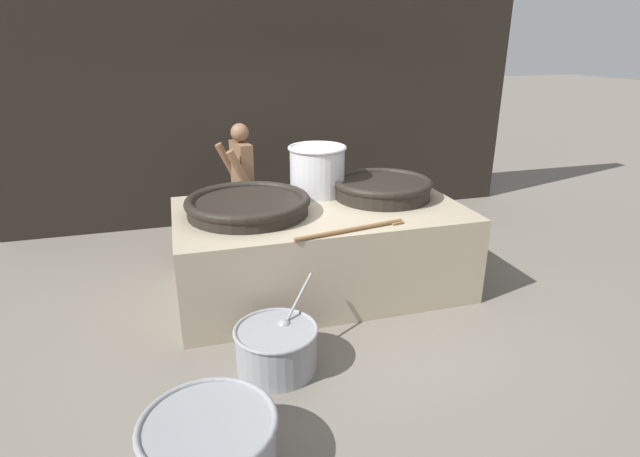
# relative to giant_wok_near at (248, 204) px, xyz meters

# --- Properties ---
(ground_plane) EXTENTS (60.00, 60.00, 0.00)m
(ground_plane) POSITION_rel_giant_wok_near_xyz_m (0.74, -0.04, -1.00)
(ground_plane) COLOR slate
(back_wall) EXTENTS (7.51, 0.24, 4.29)m
(back_wall) POSITION_rel_giant_wok_near_xyz_m (0.74, 2.49, 1.15)
(back_wall) COLOR black
(back_wall) RESTS_ON ground_plane
(hearth_platform) EXTENTS (2.97, 1.67, 0.90)m
(hearth_platform) POSITION_rel_giant_wok_near_xyz_m (0.74, -0.04, -0.55)
(hearth_platform) COLOR tan
(hearth_platform) RESTS_ON ground_plane
(giant_wok_near) EXTENTS (1.25, 1.25, 0.18)m
(giant_wok_near) POSITION_rel_giant_wok_near_xyz_m (0.00, 0.00, 0.00)
(giant_wok_near) COLOR black
(giant_wok_near) RESTS_ON hearth_platform
(giant_wok_far) EXTENTS (1.09, 1.09, 0.21)m
(giant_wok_far) POSITION_rel_giant_wok_near_xyz_m (1.51, 0.15, 0.02)
(giant_wok_far) COLOR black
(giant_wok_far) RESTS_ON hearth_platform
(stock_pot) EXTENTS (0.65, 0.65, 0.55)m
(stock_pot) POSITION_rel_giant_wok_near_xyz_m (0.85, 0.47, 0.19)
(stock_pot) COLOR silver
(stock_pot) RESTS_ON hearth_platform
(stirring_paddle) EXTENTS (1.11, 0.27, 0.04)m
(stirring_paddle) POSITION_rel_giant_wok_near_xyz_m (0.87, -0.76, -0.08)
(stirring_paddle) COLOR brown
(stirring_paddle) RESTS_ON hearth_platform
(cook) EXTENTS (0.42, 0.62, 1.60)m
(cook) POSITION_rel_giant_wok_near_xyz_m (0.12, 1.33, -0.13)
(cook) COLOR brown
(cook) RESTS_ON ground_plane
(prep_bowl_vegetables) EXTENTS (0.75, 0.73, 0.65)m
(prep_bowl_vegetables) POSITION_rel_giant_wok_near_xyz_m (-0.01, -1.35, -0.79)
(prep_bowl_vegetables) COLOR gray
(prep_bowl_vegetables) RESTS_ON ground_plane
(prep_bowl_meat) EXTENTS (0.84, 0.84, 0.42)m
(prep_bowl_meat) POSITION_rel_giant_wok_near_xyz_m (-0.62, -2.30, -0.77)
(prep_bowl_meat) COLOR gray
(prep_bowl_meat) RESTS_ON ground_plane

